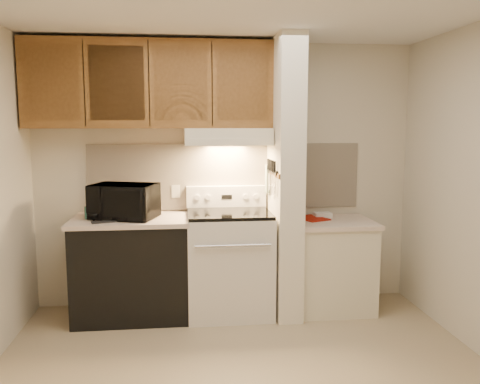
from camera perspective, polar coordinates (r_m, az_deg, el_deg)
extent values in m
plane|color=tan|center=(3.80, 0.48, -19.58)|extent=(3.60, 3.60, 0.00)
plane|color=white|center=(3.46, 0.53, 20.33)|extent=(3.60, 3.60, 0.00)
cube|color=beige|center=(4.90, -1.61, 1.93)|extent=(3.60, 2.50, 0.02)
cube|color=#F9E6C9|center=(4.89, -1.60, 1.74)|extent=(2.60, 0.02, 0.63)
cube|color=silver|center=(4.71, -1.22, -8.11)|extent=(0.76, 0.65, 0.92)
cube|color=black|center=(4.39, -0.84, -8.73)|extent=(0.50, 0.01, 0.30)
cylinder|color=silver|center=(4.30, -0.80, -6.06)|extent=(0.65, 0.02, 0.02)
cube|color=black|center=(4.60, -1.24, -2.41)|extent=(0.74, 0.64, 0.03)
cube|color=silver|center=(4.86, -1.54, -0.48)|extent=(0.76, 0.08, 0.20)
cube|color=black|center=(4.82, -1.50, -0.56)|extent=(0.10, 0.01, 0.04)
cylinder|color=silver|center=(4.80, -4.83, -0.61)|extent=(0.05, 0.02, 0.05)
cylinder|color=silver|center=(4.81, -3.64, -0.59)|extent=(0.05, 0.02, 0.05)
cylinder|color=silver|center=(4.84, 0.63, -0.53)|extent=(0.05, 0.02, 0.05)
cylinder|color=silver|center=(4.85, 1.80, -0.51)|extent=(0.05, 0.02, 0.05)
cube|color=black|center=(4.73, -12.03, -8.52)|extent=(1.00, 0.63, 0.87)
cube|color=beige|center=(4.62, -12.19, -3.10)|extent=(1.04, 0.67, 0.04)
cube|color=black|center=(4.45, -15.03, -3.26)|extent=(0.22, 0.13, 0.01)
cylinder|color=#2B6359|center=(4.66, -16.49, -2.23)|extent=(0.12, 0.12, 0.11)
cube|color=beige|center=(4.87, -7.21, 0.07)|extent=(0.08, 0.01, 0.12)
imported|color=black|center=(4.58, -12.90, -1.03)|extent=(0.64, 0.52, 0.30)
cube|color=white|center=(4.62, 5.07, 1.56)|extent=(0.22, 0.70, 2.50)
cube|color=brown|center=(4.60, 3.66, 2.17)|extent=(0.01, 0.70, 0.04)
cube|color=black|center=(4.54, 3.69, 2.35)|extent=(0.02, 0.42, 0.04)
cube|color=silver|center=(4.39, 3.91, 0.85)|extent=(0.01, 0.03, 0.16)
cylinder|color=black|center=(4.39, 3.89, 2.82)|extent=(0.02, 0.02, 0.10)
cube|color=silver|center=(4.47, 3.72, 0.85)|extent=(0.01, 0.04, 0.18)
cylinder|color=black|center=(4.47, 3.71, 2.90)|extent=(0.02, 0.02, 0.10)
cube|color=silver|center=(4.55, 3.55, 0.84)|extent=(0.01, 0.04, 0.20)
cylinder|color=black|center=(4.53, 3.56, 2.98)|extent=(0.02, 0.02, 0.10)
cube|color=silver|center=(4.64, 3.34, 1.23)|extent=(0.01, 0.04, 0.16)
cylinder|color=black|center=(4.61, 3.39, 3.06)|extent=(0.02, 0.02, 0.10)
cube|color=silver|center=(4.72, 3.18, 1.22)|extent=(0.01, 0.04, 0.18)
cylinder|color=black|center=(4.70, 3.19, 3.15)|extent=(0.02, 0.02, 0.10)
cube|color=gray|center=(4.77, 3.10, 1.50)|extent=(0.03, 0.11, 0.26)
cube|color=beige|center=(4.90, 10.28, -8.27)|extent=(0.70, 0.60, 0.81)
cube|color=beige|center=(4.80, 10.41, -3.38)|extent=(0.74, 0.64, 0.04)
cube|color=#921407|center=(4.84, 8.03, -2.93)|extent=(0.33, 0.37, 0.01)
cube|color=white|center=(4.95, 9.26, -2.53)|extent=(0.17, 0.12, 0.04)
cube|color=beige|center=(4.65, -1.40, 6.26)|extent=(0.78, 0.44, 0.15)
cube|color=beige|center=(4.45, -1.16, 5.61)|extent=(0.78, 0.04, 0.06)
cube|color=brown|center=(4.70, -10.06, 11.77)|extent=(2.18, 0.33, 0.77)
cube|color=brown|center=(4.66, -20.47, 11.44)|extent=(0.46, 0.01, 0.63)
cube|color=black|center=(4.61, -17.11, 11.63)|extent=(0.01, 0.01, 0.73)
cube|color=brown|center=(4.57, -13.68, 11.79)|extent=(0.46, 0.01, 0.63)
cube|color=black|center=(4.54, -10.19, 11.91)|extent=(0.01, 0.01, 0.73)
cube|color=brown|center=(4.53, -6.67, 11.99)|extent=(0.46, 0.01, 0.63)
cube|color=black|center=(4.54, -3.15, 12.02)|extent=(0.01, 0.01, 0.73)
cube|color=brown|center=(4.56, 0.34, 12.01)|extent=(0.46, 0.01, 0.63)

